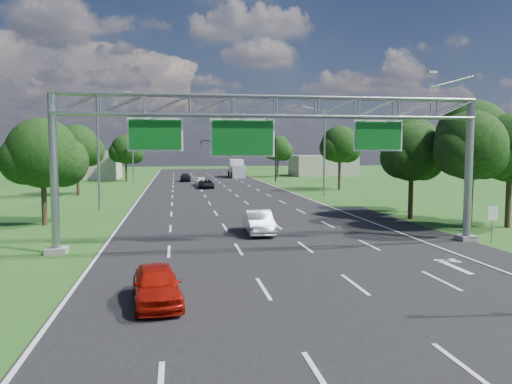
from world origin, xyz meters
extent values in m
plane|color=#1D5419|center=(0.00, 30.00, 0.00)|extent=(220.00, 220.00, 0.00)
cube|color=black|center=(0.00, 30.00, 0.00)|extent=(18.00, 180.00, 0.02)
cube|color=black|center=(10.20, 14.00, 0.00)|extent=(3.00, 30.00, 0.02)
cube|color=gray|center=(11.50, 12.00, 0.15)|extent=(1.00, 1.00, 0.30)
cylinder|color=gray|center=(11.50, 12.00, 4.00)|extent=(0.44, 0.44, 8.00)
cube|color=gray|center=(-11.00, 12.00, 0.15)|extent=(1.00, 1.00, 0.30)
cylinder|color=gray|center=(-11.00, 12.00, 4.00)|extent=(0.40, 0.40, 8.00)
cylinder|color=gray|center=(10.30, 12.00, 9.00)|extent=(2.54, 0.12, 0.79)
cube|color=beige|center=(9.10, 12.00, 9.50)|extent=(0.50, 0.22, 0.12)
cube|color=white|center=(-6.00, 11.98, 6.00)|extent=(2.80, 0.05, 1.70)
cube|color=#0A5317|center=(-6.00, 11.92, 6.00)|extent=(2.62, 0.05, 1.52)
cube|color=white|center=(-1.50, 11.98, 5.85)|extent=(3.40, 0.05, 2.00)
cube|color=#0A5317|center=(-1.50, 11.92, 5.85)|extent=(3.22, 0.05, 1.82)
cube|color=white|center=(6.00, 11.98, 6.00)|extent=(2.80, 0.05, 1.70)
cube|color=#0A5317|center=(6.00, 11.92, 6.00)|extent=(2.62, 0.05, 1.52)
cylinder|color=gray|center=(12.40, 11.00, 1.00)|extent=(0.06, 0.06, 2.00)
cube|color=white|center=(12.40, 10.97, 1.70)|extent=(0.60, 0.04, 0.80)
cylinder|color=black|center=(11.00, 65.00, 3.50)|extent=(0.24, 0.24, 7.00)
cylinder|color=black|center=(5.00, 65.00, 6.60)|extent=(12.00, 0.18, 0.18)
imported|color=black|center=(-1.00, 65.00, 6.05)|extent=(0.18, 0.22, 1.10)
imported|color=black|center=(4.00, 65.00, 6.05)|extent=(0.18, 0.22, 1.10)
imported|color=black|center=(9.00, 65.00, 6.05)|extent=(0.18, 0.22, 1.10)
cylinder|color=gray|center=(-11.50, 30.00, 5.00)|extent=(0.20, 0.20, 10.00)
cylinder|color=gray|center=(-10.20, 30.00, 9.70)|extent=(2.78, 0.12, 0.60)
cube|color=beige|center=(-8.90, 30.00, 10.10)|extent=(0.55, 0.22, 0.12)
cylinder|color=gray|center=(-11.50, 65.00, 5.00)|extent=(0.20, 0.20, 10.00)
cylinder|color=gray|center=(-10.20, 65.00, 9.70)|extent=(2.78, 0.12, 0.60)
cube|color=beige|center=(-8.90, 65.00, 10.10)|extent=(0.55, 0.22, 0.12)
cylinder|color=gray|center=(11.50, 40.00, 5.00)|extent=(0.20, 0.20, 10.00)
cylinder|color=gray|center=(10.20, 40.00, 9.70)|extent=(2.78, 0.12, 0.60)
cube|color=beige|center=(8.90, 40.00, 10.10)|extent=(0.55, 0.22, 0.12)
cylinder|color=#2D2116|center=(13.50, 15.00, 1.87)|extent=(0.36, 0.36, 3.74)
sphere|color=black|center=(13.50, 15.00, 5.50)|extent=(4.40, 4.40, 4.40)
sphere|color=black|center=(14.60, 15.40, 4.95)|extent=(3.30, 3.30, 3.30)
sphere|color=black|center=(12.51, 14.70, 5.06)|extent=(3.08, 3.08, 3.08)
cylinder|color=#2D2116|center=(15.50, 18.00, 2.09)|extent=(0.36, 0.36, 4.18)
sphere|color=black|center=(15.50, 18.00, 6.18)|extent=(5.00, 5.00, 5.00)
sphere|color=black|center=(16.75, 18.40, 5.55)|extent=(3.75, 3.75, 3.75)
sphere|color=black|center=(14.38, 17.70, 5.68)|extent=(3.50, 3.50, 3.50)
cylinder|color=#2D2116|center=(12.50, 21.00, 1.65)|extent=(0.36, 0.36, 3.30)
sphere|color=black|center=(12.50, 21.00, 5.06)|extent=(4.40, 4.40, 4.40)
sphere|color=black|center=(13.60, 21.40, 4.51)|extent=(3.30, 3.30, 3.30)
sphere|color=black|center=(11.51, 20.70, 4.62)|extent=(3.08, 3.08, 3.08)
cylinder|color=#2D2116|center=(17.00, 16.00, 1.76)|extent=(0.36, 0.36, 3.52)
sphere|color=black|center=(17.00, 16.00, 5.36)|extent=(4.60, 4.60, 4.60)
sphere|color=black|center=(15.96, 15.70, 4.90)|extent=(3.22, 3.22, 3.22)
cylinder|color=#2D2116|center=(14.50, 25.00, 1.76)|extent=(0.36, 0.36, 3.52)
sphere|color=black|center=(14.50, 25.00, 5.44)|extent=(4.80, 4.80, 4.80)
sphere|color=black|center=(15.70, 25.40, 4.84)|extent=(3.60, 3.60, 3.60)
sphere|color=black|center=(13.42, 24.70, 4.96)|extent=(3.36, 3.36, 3.36)
cylinder|color=#2D2116|center=(-14.00, 22.00, 1.54)|extent=(0.36, 0.36, 3.08)
sphere|color=black|center=(-14.00, 22.00, 5.00)|extent=(4.80, 4.80, 4.80)
sphere|color=black|center=(-12.80, 22.40, 4.40)|extent=(3.60, 3.60, 3.60)
sphere|color=black|center=(-15.08, 21.70, 4.52)|extent=(3.36, 3.36, 3.36)
cylinder|color=#2D2116|center=(-16.00, 45.00, 1.87)|extent=(0.36, 0.36, 3.74)
sphere|color=black|center=(-16.00, 45.00, 5.66)|extent=(4.80, 4.80, 4.80)
sphere|color=black|center=(-14.80, 45.40, 5.06)|extent=(3.60, 3.60, 3.60)
sphere|color=black|center=(-17.08, 44.70, 5.18)|extent=(3.36, 3.36, 3.36)
cylinder|color=#2D2116|center=(-13.00, 70.00, 1.65)|extent=(0.36, 0.36, 3.30)
sphere|color=black|center=(-13.00, 70.00, 5.22)|extent=(4.80, 4.80, 4.80)
sphere|color=black|center=(-11.80, 70.40, 4.62)|extent=(3.60, 3.60, 3.60)
sphere|color=black|center=(-14.08, 69.70, 4.74)|extent=(3.36, 3.36, 3.36)
cylinder|color=#2D2116|center=(16.00, 48.00, 1.98)|extent=(0.36, 0.36, 3.96)
sphere|color=black|center=(16.00, 48.00, 5.88)|extent=(4.80, 4.80, 4.80)
sphere|color=black|center=(17.20, 48.40, 5.28)|extent=(3.60, 3.60, 3.60)
sphere|color=black|center=(14.92, 47.70, 5.40)|extent=(3.36, 3.36, 3.36)
cylinder|color=#2D2116|center=(14.00, 78.00, 1.76)|extent=(0.36, 0.36, 3.52)
sphere|color=black|center=(14.00, 78.00, 5.44)|extent=(4.80, 4.80, 4.80)
sphere|color=black|center=(15.20, 78.40, 4.84)|extent=(3.60, 3.60, 3.60)
sphere|color=black|center=(12.92, 77.70, 4.96)|extent=(3.36, 3.36, 3.36)
cube|color=#ADA591|center=(-22.00, 78.00, 2.50)|extent=(14.00, 10.00, 5.00)
cube|color=#ADA591|center=(24.00, 82.00, 2.00)|extent=(12.00, 9.00, 4.00)
imported|color=#A81207|center=(-5.69, 2.82, 0.67)|extent=(1.97, 4.06, 1.34)
imported|color=silver|center=(0.05, 16.22, 0.73)|extent=(1.65, 4.47, 1.46)
imported|color=silver|center=(-1.41, 57.58, 0.59)|extent=(1.77, 4.10, 1.18)
imported|color=black|center=(-1.00, 52.82, 0.60)|extent=(2.08, 4.33, 1.19)
imported|color=black|center=(-3.46, 67.54, 0.69)|extent=(1.66, 4.04, 1.37)
cube|color=silver|center=(6.31, 79.69, 1.74)|extent=(2.96, 6.48, 3.16)
cube|color=silver|center=(6.31, 75.28, 1.16)|extent=(2.58, 2.48, 2.31)
cylinder|color=black|center=(5.15, 75.49, 0.53)|extent=(0.37, 1.05, 1.05)
cylinder|color=black|center=(7.47, 75.49, 0.53)|extent=(0.37, 1.05, 1.05)
cylinder|color=black|center=(5.15, 81.80, 0.53)|extent=(0.37, 1.05, 1.05)
cylinder|color=black|center=(7.47, 81.80, 0.53)|extent=(0.37, 1.05, 1.05)
camera|label=1|loc=(-5.00, -14.10, 5.26)|focal=35.00mm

